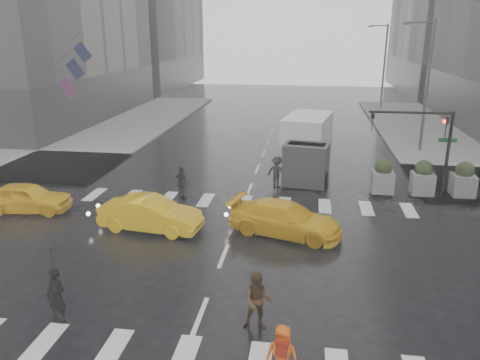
% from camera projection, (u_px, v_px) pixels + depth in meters
% --- Properties ---
extents(ground, '(120.00, 120.00, 0.00)m').
position_uv_depth(ground, '(224.00, 256.00, 17.94)').
color(ground, black).
rests_on(ground, ground).
extents(sidewalk_nw, '(35.00, 35.00, 0.15)m').
position_uv_depth(sidewalk_nw, '(21.00, 139.00, 37.09)').
color(sidewalk_nw, gray).
rests_on(sidewalk_nw, ground).
extents(road_markings, '(18.00, 48.00, 0.01)m').
position_uv_depth(road_markings, '(224.00, 256.00, 17.94)').
color(road_markings, silver).
rests_on(road_markings, ground).
extents(traffic_signal_pole, '(4.45, 0.42, 4.50)m').
position_uv_depth(traffic_signal_pole, '(429.00, 137.00, 23.28)').
color(traffic_signal_pole, black).
rests_on(traffic_signal_pole, ground).
extents(street_lamp_near, '(2.15, 0.22, 9.00)m').
position_uv_depth(street_lamp_near, '(426.00, 82.00, 31.92)').
color(street_lamp_near, '#59595B').
rests_on(street_lamp_near, ground).
extents(street_lamp_far, '(2.15, 0.22, 9.00)m').
position_uv_depth(street_lamp_far, '(383.00, 63.00, 50.78)').
color(street_lamp_far, '#59595B').
rests_on(street_lamp_far, ground).
extents(planter_west, '(1.10, 1.10, 1.80)m').
position_uv_depth(planter_west, '(383.00, 177.00, 24.42)').
color(planter_west, gray).
rests_on(planter_west, ground).
extents(planter_mid, '(1.10, 1.10, 1.80)m').
position_uv_depth(planter_mid, '(423.00, 178.00, 24.14)').
color(planter_mid, gray).
rests_on(planter_mid, ground).
extents(planter_east, '(1.10, 1.10, 1.80)m').
position_uv_depth(planter_east, '(463.00, 180.00, 23.87)').
color(planter_east, gray).
rests_on(planter_east, ground).
extents(flag_cluster, '(2.87, 3.06, 4.69)m').
position_uv_depth(flag_cluster, '(72.00, 67.00, 35.74)').
color(flag_cluster, '#59595B').
rests_on(flag_cluster, ground).
extents(pedestrian_black, '(1.13, 1.14, 2.43)m').
position_uv_depth(pedestrian_black, '(53.00, 273.00, 13.42)').
color(pedestrian_black, black).
rests_on(pedestrian_black, ground).
extents(pedestrian_brown, '(0.89, 0.72, 1.76)m').
position_uv_depth(pedestrian_brown, '(258.00, 301.00, 13.35)').
color(pedestrian_brown, '#432C18').
rests_on(pedestrian_brown, ground).
extents(pedestrian_orange, '(0.86, 0.63, 1.62)m').
position_uv_depth(pedestrian_orange, '(282.00, 356.00, 11.18)').
color(pedestrian_orange, '#DC540F').
rests_on(pedestrian_orange, ground).
extents(pedestrian_far_a, '(1.16, 0.97, 1.70)m').
position_uv_depth(pedestrian_far_a, '(182.00, 183.00, 23.77)').
color(pedestrian_far_a, black).
rests_on(pedestrian_far_a, ground).
extents(pedestrian_far_b, '(1.28, 1.00, 1.75)m').
position_uv_depth(pedestrian_far_b, '(277.00, 172.00, 25.63)').
color(pedestrian_far_b, black).
rests_on(pedestrian_far_b, ground).
extents(taxi_front, '(4.26, 2.09, 1.40)m').
position_uv_depth(taxi_front, '(27.00, 198.00, 22.18)').
color(taxi_front, yellow).
rests_on(taxi_front, ground).
extents(taxi_mid, '(4.57, 2.06, 1.46)m').
position_uv_depth(taxi_mid, '(151.00, 214.00, 20.09)').
color(taxi_mid, yellow).
rests_on(taxi_mid, ground).
extents(taxi_rear, '(4.61, 3.03, 1.39)m').
position_uv_depth(taxi_rear, '(285.00, 219.00, 19.68)').
color(taxi_rear, yellow).
rests_on(taxi_rear, ground).
extents(box_truck, '(2.41, 6.42, 3.41)m').
position_uv_depth(box_truck, '(307.00, 145.00, 27.70)').
color(box_truck, white).
rests_on(box_truck, ground).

